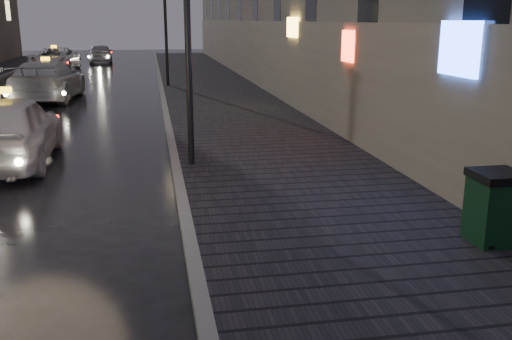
% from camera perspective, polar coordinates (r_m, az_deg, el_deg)
% --- Properties ---
extents(ground, '(120.00, 120.00, 0.00)m').
position_cam_1_polar(ground, '(7.24, -17.95, -12.77)').
color(ground, black).
rests_on(ground, ground).
extents(sidewalk, '(4.60, 58.00, 0.15)m').
position_cam_1_polar(sidewalk, '(27.71, -4.44, 8.16)').
color(sidewalk, black).
rests_on(sidewalk, ground).
extents(curb, '(0.20, 58.00, 0.15)m').
position_cam_1_polar(curb, '(27.57, -9.45, 7.97)').
color(curb, slate).
rests_on(curb, ground).
extents(lamp_near, '(0.36, 0.36, 5.28)m').
position_cam_1_polar(lamp_near, '(12.41, -6.92, 15.74)').
color(lamp_near, black).
rests_on(lamp_near, sidewalk).
extents(lamp_far, '(0.36, 0.36, 5.28)m').
position_cam_1_polar(lamp_far, '(28.39, -9.06, 15.09)').
color(lamp_far, black).
rests_on(lamp_far, sidewalk).
extents(trash_bin, '(0.69, 0.69, 1.05)m').
position_cam_1_polar(trash_bin, '(8.83, 22.82, -3.39)').
color(trash_bin, black).
rests_on(trash_bin, sidewalk).
extents(taxi_near, '(2.03, 4.88, 1.65)m').
position_cam_1_polar(taxi_near, '(14.29, -23.61, 3.74)').
color(taxi_near, silver).
rests_on(taxi_near, ground).
extents(taxi_mid, '(2.69, 5.79, 1.64)m').
position_cam_1_polar(taxi_mid, '(25.47, -20.14, 8.41)').
color(taxi_mid, silver).
rests_on(taxi_mid, ground).
extents(taxi_far, '(2.87, 5.58, 1.51)m').
position_cam_1_polar(taxi_far, '(40.32, -19.47, 10.42)').
color(taxi_far, white).
rests_on(taxi_far, ground).
extents(car_far, '(1.98, 4.37, 1.45)m').
position_cam_1_polar(car_far, '(46.33, -15.26, 11.17)').
color(car_far, '#9B9BA2').
rests_on(car_far, ground).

